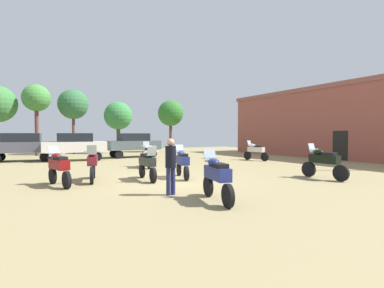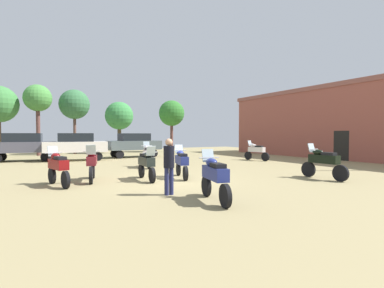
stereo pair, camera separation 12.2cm
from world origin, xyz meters
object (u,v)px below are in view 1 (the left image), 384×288
Objects in this scene: motorcycle_1 at (59,167)px; tree_3 at (73,105)px; person_1 at (171,162)px; tree_5 at (171,114)px; motorcycle_8 at (217,176)px; motorcycle_9 at (147,155)px; motorcycle_5 at (182,162)px; tree_1 at (36,99)px; tree_8 at (118,116)px; motorcycle_3 at (323,162)px; brick_building at (346,122)px; car_3 at (22,145)px; motorcycle_6 at (147,163)px; car_1 at (75,145)px; motorcycle_7 at (256,151)px; motorcycle_4 at (93,163)px; car_2 at (133,143)px.

tree_3 reaches higher than motorcycle_1.
person_1 is 0.32× the size of tree_5.
motorcycle_8 is 1.00× the size of motorcycle_9.
tree_1 is at bearing 121.39° from motorcycle_5.
motorcycle_8 is at bearing -98.72° from tree_8.
motorcycle_3 is 1.05× the size of motorcycle_5.
tree_1 is at bearing 77.13° from motorcycle_1.
tree_1 is at bearing 112.88° from motorcycle_8.
brick_building is at bearing 27.84° from motorcycle_3.
motorcycle_6 is at bearing -152.77° from car_3.
brick_building is at bearing -103.77° from car_1.
car_3 is at bearing -160.04° from tree_5.
motorcycle_3 is 7.15m from person_1.
motorcycle_6 is 11.37m from motorcycle_7.
motorcycle_9 is 0.38× the size of tree_5.
motorcycle_3 is (10.04, -3.73, 0.02)m from motorcycle_1.
brick_building reaches higher than tree_5.
car_1 is at bearing -149.01° from tree_5.
motorcycle_9 is at bearing 121.33° from motorcycle_3.
car_1 is at bearing -96.81° from tree_3.
motorcycle_9 is at bearing -98.74° from tree_8.
motorcycle_3 is at bearing -151.13° from brick_building.
motorcycle_8 is 23.88m from tree_3.
motorcycle_5 is 11.60m from car_1.
brick_building is 3.35× the size of tree_1.
motorcycle_5 is at bearing -146.90° from car_3.
tree_3 is (3.18, 0.89, -0.26)m from tree_1.
motorcycle_6 is at bearing 151.96° from motorcycle_3.
motorcycle_9 is 0.47× the size of car_1.
car_3 is 0.86× the size of tree_8.
tree_3 is at bearing -81.95° from motorcycle_4.
motorcycle_1 reaches higher than motorcycle_5.
motorcycle_5 is 3.67m from person_1.
motorcycle_7 reaches higher than motorcycle_6.
motorcycle_9 is (5.05, 4.14, 0.01)m from motorcycle_1.
tree_8 is at bearing -95.39° from motorcycle_4.
motorcycle_9 is (1.38, 9.05, 0.01)m from motorcycle_8.
person_1 reaches higher than motorcycle_1.
tree_1 reaches higher than motorcycle_5.
brick_building reaches higher than motorcycle_3.
car_2 is 9.93m from tree_1.
person_1 is at bearing 86.28° from motorcycle_6.
brick_building reaches higher than car_1.
motorcycle_8 is 0.33× the size of tree_1.
motorcycle_3 is 7.52m from motorcycle_6.
car_2 is at bearing -102.50° from motorcycle_4.
tree_5 reaches higher than tree_8.
brick_building is 8.84m from motorcycle_7.
motorcycle_4 is 18.27m from tree_8.
tree_5 is at bearing 80.81° from motorcycle_8.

